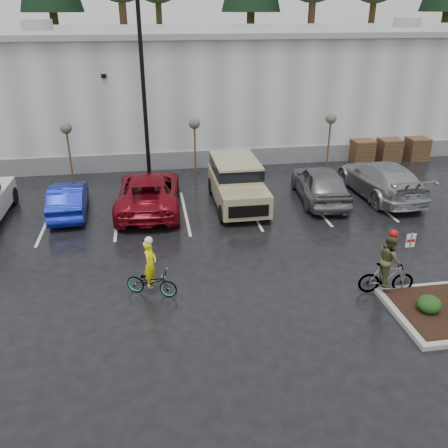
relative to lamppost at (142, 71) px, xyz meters
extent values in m
plane|color=black|center=(4.00, -12.00, -5.69)|extent=(120.00, 120.00, 0.00)
cube|color=#B2B4B7|center=(4.00, 10.00, -2.19)|extent=(60.00, 15.00, 7.00)
cube|color=slate|center=(4.00, 2.45, -5.19)|extent=(60.00, 0.12, 1.00)
cube|color=#999B9E|center=(4.00, 10.00, 1.36)|extent=(60.50, 15.50, 0.30)
cube|color=#1C3616|center=(4.00, 33.00, -2.69)|extent=(80.00, 25.00, 6.00)
cylinder|color=black|center=(0.00, 0.00, -1.19)|extent=(0.20, 0.20, 9.00)
cylinder|color=#472B1C|center=(-4.00, 1.00, -4.29)|extent=(0.10, 0.10, 2.80)
sphere|color=#534A42|center=(-4.00, 1.00, -2.79)|extent=(0.60, 0.60, 0.60)
cylinder|color=#472B1C|center=(2.50, 1.00, -4.29)|extent=(0.10, 0.10, 2.80)
sphere|color=#534A42|center=(2.50, 1.00, -2.79)|extent=(0.60, 0.60, 0.60)
cylinder|color=#472B1C|center=(10.00, 1.00, -4.29)|extent=(0.10, 0.10, 2.80)
sphere|color=#534A42|center=(10.00, 1.00, -2.79)|extent=(0.60, 0.60, 0.60)
cube|color=#472B1C|center=(12.50, 2.00, -5.01)|extent=(1.20, 1.20, 1.35)
cube|color=#472B1C|center=(14.20, 2.00, -5.01)|extent=(1.20, 1.20, 1.35)
cube|color=#472B1C|center=(16.00, 2.00, -5.01)|extent=(1.20, 1.20, 1.35)
ellipsoid|color=#163613|center=(8.00, -13.00, -5.27)|extent=(0.70, 0.70, 0.52)
cylinder|color=gray|center=(7.80, -11.80, -4.59)|extent=(0.05, 0.05, 2.20)
cube|color=white|center=(7.80, -11.80, -3.74)|extent=(0.30, 0.02, 0.45)
cube|color=red|center=(7.80, -11.81, -3.74)|extent=(0.26, 0.02, 0.10)
imported|color=#0D1991|center=(-3.61, -3.23, -4.98)|extent=(1.71, 4.34, 1.41)
imported|color=maroon|center=(-0.06, -3.24, -4.86)|extent=(3.09, 6.08, 1.65)
imported|color=slate|center=(7.97, -3.47, -4.83)|extent=(2.46, 5.16, 1.70)
imported|color=#A1A4A8|center=(11.09, -3.35, -4.84)|extent=(2.65, 5.96, 1.70)
imported|color=#3F3F44|center=(-0.11, -10.50, -5.24)|extent=(1.79, 1.20, 0.89)
imported|color=#F4EF0D|center=(-0.11, -10.50, -4.56)|extent=(0.56, 0.67, 1.56)
sphere|color=silver|center=(-0.11, -10.50, -3.76)|extent=(0.26, 0.26, 0.26)
imported|color=#3F3F44|center=(7.33, -11.58, -5.15)|extent=(1.78, 0.72, 1.08)
imported|color=#464625|center=(7.33, -11.58, -4.49)|extent=(0.55, 0.88, 1.70)
sphere|color=#990C0C|center=(7.33, -11.58, -3.58)|extent=(0.28, 0.28, 0.28)
camera|label=1|loc=(0.12, -23.66, 2.74)|focal=38.00mm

